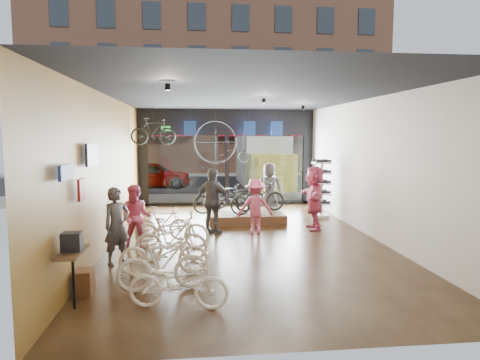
{
  "coord_description": "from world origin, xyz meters",
  "views": [
    {
      "loc": [
        -1.34,
        -11.14,
        2.79
      ],
      "look_at": [
        0.03,
        1.4,
        1.47
      ],
      "focal_mm": 32.0,
      "sensor_mm": 36.0,
      "label": 1
    }
  ],
  "objects": [
    {
      "name": "exit_sign",
      "position": [
        -2.4,
        5.88,
        3.05
      ],
      "size": [
        0.35,
        0.06,
        0.18
      ],
      "primitive_type": "cube",
      "color": "#198C26",
      "rests_on": "storefront"
    },
    {
      "name": "floor_bike_3",
      "position": [
        -1.85,
        -1.72,
        0.49
      ],
      "size": [
        1.66,
        0.65,
        0.97
      ],
      "primitive_type": "imported",
      "rotation": [
        0.0,
        0.0,
        1.45
      ],
      "color": "#F5E7CF",
      "rests_on": "ground_plane"
    },
    {
      "name": "storefront",
      "position": [
        0.0,
        6.0,
        1.9
      ],
      "size": [
        7.0,
        0.26,
        3.8
      ],
      "primitive_type": null,
      "color": "black",
      "rests_on": "ground"
    },
    {
      "name": "jersey_right",
      "position": [
        1.88,
        5.2,
        3.05
      ],
      "size": [
        0.45,
        0.03,
        0.55
      ],
      "primitive_type": "cube",
      "color": "#1E3F99",
      "rests_on": "ceiling"
    },
    {
      "name": "box_truck",
      "position": [
        2.41,
        11.0,
        1.37
      ],
      "size": [
        2.31,
        6.93,
        2.73
      ],
      "primitive_type": null,
      "color": "silver",
      "rests_on": "street_road"
    },
    {
      "name": "customer_0",
      "position": [
        -3.0,
        -1.84,
        0.84
      ],
      "size": [
        0.73,
        0.7,
        1.68
      ],
      "primitive_type": "imported",
      "rotation": [
        0.0,
        0.0,
        0.71
      ],
      "color": "#3F3F44",
      "rests_on": "ground_plane"
    },
    {
      "name": "display_bike_left",
      "position": [
        -0.49,
        2.1,
        0.78
      ],
      "size": [
        1.93,
        1.11,
        0.96
      ],
      "primitive_type": "imported",
      "rotation": [
        0.0,
        0.0,
        1.29
      ],
      "color": "black",
      "rests_on": "display_platform"
    },
    {
      "name": "display_bike_right",
      "position": [
        0.08,
        3.03,
        0.79
      ],
      "size": [
        1.9,
        0.71,
        0.99
      ],
      "primitive_type": "imported",
      "rotation": [
        0.0,
        0.0,
        1.54
      ],
      "color": "black",
      "rests_on": "display_platform"
    },
    {
      "name": "customer_1",
      "position": [
        -2.75,
        -0.63,
        0.8
      ],
      "size": [
        0.83,
        0.68,
        1.59
      ],
      "primitive_type": "imported",
      "rotation": [
        0.0,
        0.0,
        -0.11
      ],
      "color": "#CC4C72",
      "rests_on": "ground_plane"
    },
    {
      "name": "sunglasses_rack",
      "position": [
        2.95,
        2.82,
        1.0
      ],
      "size": [
        0.71,
        0.65,
        2.0
      ],
      "primitive_type": null,
      "rotation": [
        0.0,
        0.0,
        -0.32
      ],
      "color": "white",
      "rests_on": "ground_plane"
    },
    {
      "name": "street_car",
      "position": [
        -3.56,
        12.0,
        0.7
      ],
      "size": [
        4.12,
        1.66,
        1.41
      ],
      "primitive_type": "imported",
      "rotation": [
        0.0,
        0.0,
        1.57
      ],
      "color": "gray",
      "rests_on": "street_road"
    },
    {
      "name": "customer_5",
      "position": [
        2.21,
        1.08,
        0.94
      ],
      "size": [
        0.74,
        1.8,
        1.89
      ],
      "primitive_type": "imported",
      "rotation": [
        0.0,
        0.0,
        4.6
      ],
      "color": "#CC4C72",
      "rests_on": "ground_plane"
    },
    {
      "name": "ground_plane",
      "position": [
        0.0,
        0.0,
        -0.02
      ],
      "size": [
        7.0,
        12.0,
        0.04
      ],
      "primitive_type": "cube",
      "color": "black",
      "rests_on": "ground"
    },
    {
      "name": "jersey_mid",
      "position": [
        0.82,
        5.2,
        3.05
      ],
      "size": [
        0.45,
        0.03,
        0.55
      ],
      "primitive_type": "cube",
      "color": "#1E3F99",
      "rests_on": "ceiling"
    },
    {
      "name": "floor_bike_2",
      "position": [
        -1.95,
        -2.69,
        0.46
      ],
      "size": [
        1.77,
        0.64,
        0.92
      ],
      "primitive_type": "imported",
      "rotation": [
        0.0,
        0.0,
        1.59
      ],
      "color": "#F5E7CF",
      "rests_on": "ground_plane"
    },
    {
      "name": "hung_bike",
      "position": [
        -2.72,
        4.2,
        2.93
      ],
      "size": [
        1.64,
        0.8,
        0.95
      ],
      "primitive_type": "imported",
      "rotation": [
        0.0,
        0.0,
        1.8
      ],
      "color": "black",
      "rests_on": "ceiling"
    },
    {
      "name": "wall_left",
      "position": [
        -3.52,
        0.0,
        1.9
      ],
      "size": [
        0.04,
        12.0,
        3.8
      ],
      "primitive_type": "cube",
      "color": "olive",
      "rests_on": "ground"
    },
    {
      "name": "wall_back",
      "position": [
        0.0,
        -6.02,
        1.9
      ],
      "size": [
        7.0,
        0.04,
        3.8
      ],
      "primitive_type": "cube",
      "color": "beige",
      "rests_on": "ground"
    },
    {
      "name": "street_road",
      "position": [
        0.0,
        15.0,
        -0.01
      ],
      "size": [
        30.0,
        18.0,
        0.02
      ],
      "primitive_type": "cube",
      "color": "black",
      "rests_on": "ground"
    },
    {
      "name": "sidewalk_near",
      "position": [
        0.0,
        7.2,
        0.06
      ],
      "size": [
        30.0,
        2.4,
        0.12
      ],
      "primitive_type": "cube",
      "color": "slate",
      "rests_on": "ground"
    },
    {
      "name": "sidewalk_far",
      "position": [
        0.0,
        19.0,
        0.06
      ],
      "size": [
        30.0,
        2.0,
        0.12
      ],
      "primitive_type": "cube",
      "color": "slate",
      "rests_on": "ground"
    },
    {
      "name": "display_platform",
      "position": [
        0.34,
        2.53,
        0.15
      ],
      "size": [
        2.4,
        1.8,
        0.3
      ],
      "primitive_type": "cube",
      "color": "#4C3320",
      "rests_on": "ground_plane"
    },
    {
      "name": "floor_bike_0",
      "position": [
        -1.61,
        -4.41,
        0.43
      ],
      "size": [
        1.72,
        0.87,
        0.86
      ],
      "primitive_type": "imported",
      "rotation": [
        0.0,
        0.0,
        1.38
      ],
      "color": "#F5E7CF",
      "rests_on": "ground_plane"
    },
    {
      "name": "wall_right",
      "position": [
        3.52,
        0.0,
        1.9
      ],
      "size": [
        0.04,
        12.0,
        3.8
      ],
      "primitive_type": "cube",
      "color": "beige",
      "rests_on": "ground"
    },
    {
      "name": "floor_bike_5",
      "position": [
        -2.18,
        0.18,
        0.46
      ],
      "size": [
        1.56,
        0.61,
        0.92
      ],
      "primitive_type": "imported",
      "rotation": [
        0.0,
        0.0,
        1.45
      ],
      "color": "#F5E7CF",
      "rests_on": "ground_plane"
    },
    {
      "name": "penny_farthing",
      "position": [
        -0.21,
        4.33,
        2.5
      ],
      "size": [
        1.95,
        0.06,
        1.56
      ],
      "primitive_type": null,
      "color": "black",
      "rests_on": "ceiling"
    },
    {
      "name": "customer_2",
      "position": [
        -0.8,
        0.75,
        0.94
      ],
      "size": [
        1.17,
        1.01,
        1.89
      ],
      "primitive_type": "imported",
      "rotation": [
        0.0,
        0.0,
        2.54
      ],
      "color": "#3F3F44",
      "rests_on": "ground_plane"
    },
    {
      "name": "display_bike_mid",
      "position": [
        0.81,
        2.53,
        0.8
      ],
      "size": [
        1.71,
        0.63,
        1.0
      ],
      "primitive_type": "imported",
      "rotation": [
        0.0,
        0.0,
        1.67
      ],
      "color": "black",
      "rests_on": "display_platform"
    },
    {
      "name": "customer_3",
      "position": [
        0.38,
        0.63,
        0.78
      ],
      "size": [
        1.05,
        0.65,
        1.56
      ],
      "primitive_type": "imported",
      "rotation": [
        0.0,
        0.0,
        3.06
      ],
      "color": "#CC4C72",
      "rests_on": "ground_plane"
    },
    {
      "name": "opposite_building",
      "position": [
        0.0,
        21.5,
        7.0
      ],
      "size": [
        26.0,
        5.0,
        14.0
      ],
      "primitive_type": "cube",
      "color": "brown",
      "rests_on": "ground"
    },
    {
      "name": "wall_merch",
      "position": [
        -3.38,
        -3.5,
        1.3
      ],
      "size": [
        0.4,
        2.4,
        2.6
      ],
      "primitive_type": null,
      "color": "navy",
      "rests_on": "wall_left"
    },
    {
      "name": "customer_4",
      "position": [
        1.34,
        3.73,
        0.91
      ],
      "size": [
        0.98,
        0.73,
        1.82
      ],
      "primitive_type": "imported",
      "rotation": [
        0.0,
        0.0,
        2.96
      ],
      "color": "#3F3F44",
      "rests_on": "ground_plane"
    },
    {
      "name": "floor_bike_1",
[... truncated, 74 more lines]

